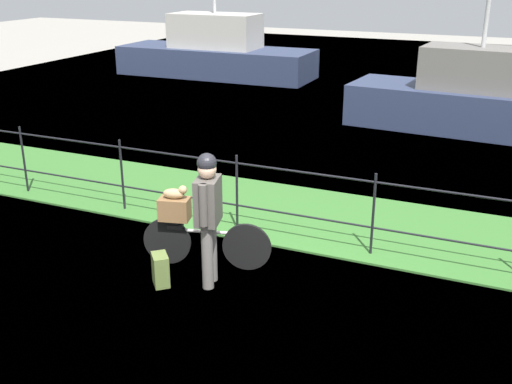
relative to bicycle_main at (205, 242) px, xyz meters
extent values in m
plane|color=gray|center=(0.90, -0.75, -0.34)|extent=(60.00, 60.00, 0.00)
cube|color=#38702D|center=(0.90, 2.09, -0.32)|extent=(27.00, 2.40, 0.03)
plane|color=#426684|center=(0.90, 11.14, -0.33)|extent=(30.00, 30.00, 0.00)
cylinder|color=black|center=(-4.10, 1.18, 0.25)|extent=(0.04, 0.04, 1.17)
cylinder|color=black|center=(-2.10, 1.18, 0.25)|extent=(0.04, 0.04, 1.17)
cylinder|color=black|center=(-0.10, 1.18, 0.25)|extent=(0.04, 0.04, 1.17)
cylinder|color=black|center=(1.90, 1.18, 0.25)|extent=(0.04, 0.04, 1.17)
cylinder|color=black|center=(0.90, 1.18, 0.07)|extent=(18.00, 0.03, 0.03)
cylinder|color=black|center=(0.90, 1.18, 0.72)|extent=(18.00, 0.03, 0.03)
cylinder|color=black|center=(0.53, 0.13, -0.02)|extent=(0.63, 0.20, 0.63)
cylinder|color=black|center=(-0.49, -0.12, -0.02)|extent=(0.63, 0.20, 0.63)
cylinder|color=#BCB7B2|center=(0.02, 0.01, 0.15)|extent=(0.81, 0.24, 0.04)
cube|color=black|center=(-0.38, -0.09, 0.20)|extent=(0.22, 0.14, 0.06)
cube|color=slate|center=(-0.38, -0.09, 0.29)|extent=(0.39, 0.24, 0.02)
cube|color=brown|center=(-0.38, -0.09, 0.44)|extent=(0.43, 0.33, 0.29)
ellipsoid|color=tan|center=(-0.38, -0.09, 0.65)|extent=(0.31, 0.20, 0.13)
sphere|color=tan|center=(-0.26, -0.07, 0.71)|extent=(0.11, 0.11, 0.11)
cylinder|color=slate|center=(0.25, -0.30, 0.07)|extent=(0.14, 0.14, 0.82)
cylinder|color=slate|center=(0.30, -0.49, 0.07)|extent=(0.14, 0.14, 0.82)
cube|color=#4C4742|center=(0.28, -0.39, 0.76)|extent=(0.35, 0.45, 0.56)
cylinder|color=#4C4742|center=(0.22, -0.18, 0.79)|extent=(0.10, 0.10, 0.50)
cylinder|color=#4C4742|center=(0.33, -0.61, 0.79)|extent=(0.10, 0.10, 0.50)
sphere|color=tan|center=(0.28, -0.39, 1.15)|extent=(0.22, 0.22, 0.22)
sphere|color=black|center=(0.28, -0.39, 1.23)|extent=(0.23, 0.23, 0.23)
cube|color=olive|center=(-0.27, -0.66, -0.14)|extent=(0.32, 0.33, 0.40)
cube|color=#2D3856|center=(2.50, 8.62, 0.15)|extent=(5.95, 2.32, 0.97)
cube|color=slate|center=(2.50, 8.62, 1.12)|extent=(2.66, 1.50, 0.96)
cylinder|color=#B2B2B2|center=(2.50, 8.62, 2.40)|extent=(0.10, 0.10, 1.60)
cube|color=#2D3856|center=(-6.47, 12.84, 0.15)|extent=(6.82, 2.22, 0.97)
cube|color=#B7B2A8|center=(-6.47, 12.84, 1.20)|extent=(3.01, 1.54, 1.14)
camera|label=1|loc=(3.52, -6.34, 3.40)|focal=43.23mm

